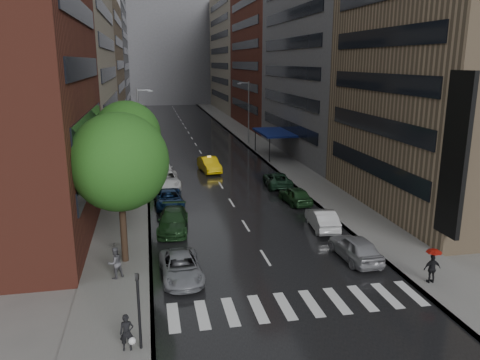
# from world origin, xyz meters

# --- Properties ---
(ground) EXTENTS (220.00, 220.00, 0.00)m
(ground) POSITION_xyz_m (0.00, 0.00, 0.00)
(ground) COLOR gray
(ground) RESTS_ON ground
(road) EXTENTS (14.00, 140.00, 0.01)m
(road) POSITION_xyz_m (0.00, 50.00, 0.01)
(road) COLOR black
(road) RESTS_ON ground
(sidewalk_left) EXTENTS (4.00, 140.00, 0.15)m
(sidewalk_left) POSITION_xyz_m (-9.00, 50.00, 0.07)
(sidewalk_left) COLOR gray
(sidewalk_left) RESTS_ON ground
(sidewalk_right) EXTENTS (4.00, 140.00, 0.15)m
(sidewalk_right) POSITION_xyz_m (9.00, 50.00, 0.07)
(sidewalk_right) COLOR gray
(sidewalk_right) RESTS_ON ground
(crosswalk) EXTENTS (13.15, 2.80, 0.01)m
(crosswalk) POSITION_xyz_m (0.20, -2.00, 0.01)
(crosswalk) COLOR silver
(crosswalk) RESTS_ON ground
(buildings_left) EXTENTS (8.00, 108.00, 38.00)m
(buildings_left) POSITION_xyz_m (-15.00, 58.79, 15.99)
(buildings_left) COLOR maroon
(buildings_left) RESTS_ON ground
(buildings_right) EXTENTS (8.05, 109.10, 36.00)m
(buildings_right) POSITION_xyz_m (15.00, 56.70, 15.03)
(buildings_right) COLOR #937A5B
(buildings_right) RESTS_ON ground
(building_far) EXTENTS (40.00, 14.00, 32.00)m
(building_far) POSITION_xyz_m (0.00, 118.00, 16.00)
(building_far) COLOR slate
(building_far) RESTS_ON ground
(tree_near) EXTENTS (5.79, 5.79, 9.22)m
(tree_near) POSITION_xyz_m (-8.60, 4.94, 6.31)
(tree_near) COLOR #382619
(tree_near) RESTS_ON ground
(tree_mid) EXTENTS (5.59, 5.59, 8.90)m
(tree_mid) POSITION_xyz_m (-8.60, 16.98, 6.09)
(tree_mid) COLOR #382619
(tree_mid) RESTS_ON ground
(tree_far) EXTENTS (4.46, 4.46, 7.10)m
(tree_far) POSITION_xyz_m (-8.60, 34.96, 4.85)
(tree_far) COLOR #382619
(tree_far) RESTS_ON ground
(taxi) EXTENTS (2.32, 5.12, 1.63)m
(taxi) POSITION_xyz_m (-0.33, 28.18, 0.82)
(taxi) COLOR #E3B50B
(taxi) RESTS_ON ground
(parked_cars_left) EXTENTS (2.81, 30.09, 1.56)m
(parked_cars_left) POSITION_xyz_m (-5.40, 15.86, 0.74)
(parked_cars_left) COLOR gray
(parked_cars_left) RESTS_ON ground
(parked_cars_right) EXTENTS (2.63, 22.81, 1.59)m
(parked_cars_right) POSITION_xyz_m (5.40, 11.96, 0.74)
(parked_cars_right) COLOR gray
(parked_cars_right) RESTS_ON ground
(ped_bag_walker) EXTENTS (0.66, 0.46, 1.61)m
(ped_bag_walker) POSITION_xyz_m (-8.14, -4.44, 0.93)
(ped_bag_walker) COLOR black
(ped_bag_walker) RESTS_ON sidewalk_left
(ped_black_umbrella) EXTENTS (1.12, 1.06, 2.09)m
(ped_black_umbrella) POSITION_xyz_m (-9.03, 2.64, 1.38)
(ped_black_umbrella) COLOR #515055
(ped_black_umbrella) RESTS_ON sidewalk_left
(ped_red_umbrella) EXTENTS (0.98, 0.82, 2.01)m
(ped_red_umbrella) POSITION_xyz_m (8.05, -1.33, 1.33)
(ped_red_umbrella) COLOR black
(ped_red_umbrella) RESTS_ON sidewalk_right
(traffic_light) EXTENTS (0.18, 0.15, 3.45)m
(traffic_light) POSITION_xyz_m (-7.60, -4.43, 2.23)
(traffic_light) COLOR black
(traffic_light) RESTS_ON sidewalk_left
(street_lamp_left) EXTENTS (1.74, 0.22, 9.00)m
(street_lamp_left) POSITION_xyz_m (-7.72, 30.00, 4.89)
(street_lamp_left) COLOR gray
(street_lamp_left) RESTS_ON sidewalk_left
(street_lamp_right) EXTENTS (1.74, 0.22, 9.00)m
(street_lamp_right) POSITION_xyz_m (7.72, 45.00, 4.89)
(street_lamp_right) COLOR gray
(street_lamp_right) RESTS_ON sidewalk_right
(awning) EXTENTS (4.00, 8.00, 3.12)m
(awning) POSITION_xyz_m (8.98, 35.00, 3.13)
(awning) COLOR navy
(awning) RESTS_ON sidewalk_right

